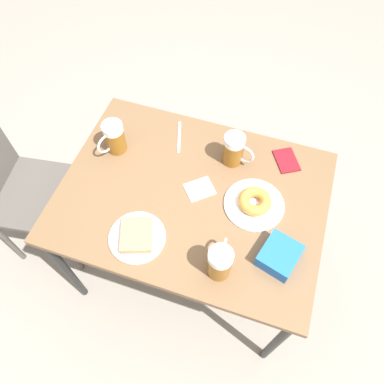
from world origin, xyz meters
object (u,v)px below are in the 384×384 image
at_px(fork, 179,137).
at_px(passport_near_edge, 286,160).
at_px(plate_with_cake, 137,236).
at_px(beer_mug_center, 234,150).
at_px(napkin_folded, 200,189).
at_px(blue_pouch, 279,255).
at_px(plate_with_donut, 254,203).
at_px(beer_mug_right, 220,262).
at_px(chair, 9,181).
at_px(beer_mug_left, 114,138).

height_order(fork, passport_near_edge, passport_near_edge).
height_order(plate_with_cake, passport_near_edge, plate_with_cake).
bearing_deg(fork, passport_near_edge, -87.32).
bearing_deg(beer_mug_center, passport_near_edge, -72.17).
bearing_deg(napkin_folded, blue_pouch, -118.04).
xyz_separation_m(plate_with_donut, napkin_folded, (0.00, 0.23, -0.02)).
xyz_separation_m(plate_with_donut, beer_mug_right, (-0.30, 0.06, 0.06)).
relative_size(plate_with_cake, fork, 1.25).
bearing_deg(beer_mug_right, plate_with_donut, -10.84).
relative_size(beer_mug_right, blue_pouch, 0.86).
bearing_deg(plate_with_cake, blue_pouch, -80.50).
distance_m(chair, blue_pouch, 1.29).
distance_m(fork, blue_pouch, 0.69).
xyz_separation_m(beer_mug_left, passport_near_edge, (0.17, -0.73, -0.07)).
xyz_separation_m(fork, passport_near_edge, (0.02, -0.49, 0.00)).
relative_size(beer_mug_left, beer_mug_center, 1.00).
bearing_deg(beer_mug_right, plate_with_cake, 86.22).
height_order(plate_with_cake, beer_mug_right, beer_mug_right).
bearing_deg(fork, beer_mug_center, -100.48).
relative_size(plate_with_donut, passport_near_edge, 1.59).
relative_size(plate_with_cake, beer_mug_left, 1.46).
height_order(beer_mug_left, beer_mug_center, same).
distance_m(napkin_folded, fork, 0.29).
bearing_deg(blue_pouch, beer_mug_left, 70.08).
distance_m(plate_with_donut, passport_near_edge, 0.27).
xyz_separation_m(beer_mug_left, fork, (0.15, -0.24, -0.07)).
bearing_deg(plate_with_donut, plate_with_cake, 125.99).
height_order(beer_mug_left, passport_near_edge, beer_mug_left).
bearing_deg(beer_mug_left, fork, -58.07).
height_order(beer_mug_right, fork, beer_mug_right).
height_order(beer_mug_left, blue_pouch, beer_mug_left).
relative_size(beer_mug_center, blue_pouch, 0.86).
xyz_separation_m(chair, beer_mug_center, (0.33, -0.99, 0.24)).
relative_size(plate_with_cake, beer_mug_right, 1.46).
xyz_separation_m(plate_with_cake, beer_mug_center, (0.47, -0.25, 0.06)).
relative_size(chair, passport_near_edge, 6.07).
height_order(beer_mug_center, blue_pouch, beer_mug_center).
bearing_deg(beer_mug_right, passport_near_edge, -13.89).
xyz_separation_m(beer_mug_left, napkin_folded, (-0.09, -0.41, -0.07)).
distance_m(chair, plate_with_cake, 0.78).
bearing_deg(napkin_folded, chair, 98.81).
bearing_deg(blue_pouch, plate_with_cake, 99.50).
height_order(beer_mug_right, blue_pouch, beer_mug_right).
xyz_separation_m(chair, napkin_folded, (0.14, -0.90, 0.17)).
relative_size(plate_with_donut, blue_pouch, 1.40).
bearing_deg(plate_with_donut, beer_mug_center, 36.58).
height_order(beer_mug_center, napkin_folded, beer_mug_center).
relative_size(plate_with_donut, beer_mug_center, 1.62).
xyz_separation_m(chair, plate_with_donut, (0.14, -1.13, 0.19)).
bearing_deg(beer_mug_center, beer_mug_right, -170.53).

